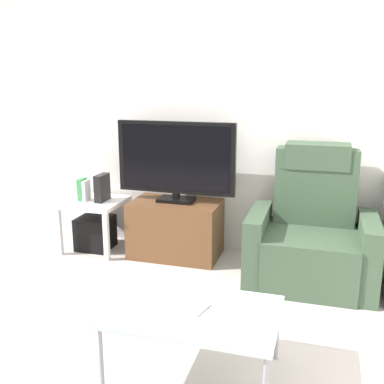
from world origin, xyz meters
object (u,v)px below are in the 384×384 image
at_px(side_table, 94,208).
at_px(cell_phone, 198,309).
at_px(coffee_table, 194,314).
at_px(tv_stand, 176,229).
at_px(recliner_armchair, 312,236).
at_px(book_middle, 86,190).
at_px(subwoofer_box, 95,233).
at_px(book_leftmost, 82,189).
at_px(game_console, 102,188).
at_px(television, 176,160).

relative_size(side_table, cell_phone, 3.60).
bearing_deg(coffee_table, tv_stand, 111.58).
bearing_deg(tv_stand, coffee_table, -68.42).
xyz_separation_m(tv_stand, cell_phone, (0.66, -1.60, 0.14)).
bearing_deg(side_table, tv_stand, 2.85).
xyz_separation_m(tv_stand, side_table, (-0.80, -0.04, 0.14)).
height_order(coffee_table, cell_phone, cell_phone).
height_order(recliner_armchair, book_middle, recliner_armchair).
height_order(subwoofer_box, book_middle, book_middle).
distance_m(book_leftmost, book_middle, 0.04).
bearing_deg(recliner_armchair, tv_stand, 162.31).
distance_m(subwoofer_box, coffee_table, 2.14).
relative_size(side_table, book_middle, 2.81).
distance_m(book_leftmost, game_console, 0.19).
relative_size(book_middle, game_console, 0.76).
height_order(tv_stand, book_leftmost, book_leftmost).
bearing_deg(recliner_armchair, book_leftmost, 167.52).
height_order(tv_stand, game_console, game_console).
xyz_separation_m(television, book_leftmost, (-0.90, -0.08, -0.31)).
xyz_separation_m(tv_stand, game_console, (-0.71, -0.03, 0.34)).
xyz_separation_m(recliner_armchair, coffee_table, (-0.56, -1.43, -0.01)).
height_order(side_table, game_console, game_console).
bearing_deg(television, cell_phone, -67.91).
distance_m(tv_stand, subwoofer_box, 0.80).
bearing_deg(tv_stand, recliner_armchair, -8.45).
bearing_deg(side_table, coffee_table, -47.63).
xyz_separation_m(television, side_table, (-0.80, -0.06, -0.49)).
height_order(subwoofer_box, coffee_table, coffee_table).
distance_m(television, subwoofer_box, 1.08).
bearing_deg(recliner_armchair, subwoofer_box, 166.79).
distance_m(book_leftmost, cell_phone, 2.20).
distance_m(television, side_table, 0.94).
bearing_deg(game_console, subwoofer_box, -173.66).
height_order(subwoofer_box, game_console, game_console).
bearing_deg(tv_stand, cell_phone, -67.67).
bearing_deg(subwoofer_box, tv_stand, 2.85).
xyz_separation_m(tv_stand, recliner_armchair, (1.20, -0.18, 0.12)).
relative_size(television, book_leftmost, 5.16).
height_order(side_table, book_leftmost, book_leftmost).
relative_size(television, recliner_armchair, 0.99).
bearing_deg(game_console, recliner_armchair, -4.46).
bearing_deg(book_middle, recliner_armchair, -3.30).
relative_size(recliner_armchair, book_middle, 5.62).
relative_size(recliner_armchair, cell_phone, 7.20).
bearing_deg(recliner_armchair, cell_phone, -120.06).
height_order(television, book_middle, television).
xyz_separation_m(side_table, book_middle, (-0.06, -0.02, 0.17)).
distance_m(tv_stand, television, 0.63).
bearing_deg(book_leftmost, game_console, 8.97).
relative_size(subwoofer_box, coffee_table, 0.34).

